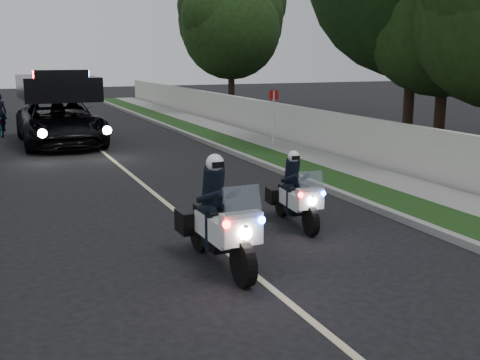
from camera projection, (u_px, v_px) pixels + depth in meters
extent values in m
plane|color=black|center=(317.00, 326.00, 7.61)|extent=(120.00, 120.00, 0.00)
cube|color=gray|center=(268.00, 166.00, 18.17)|extent=(0.20, 60.00, 0.15)
cube|color=#193814|center=(289.00, 164.00, 18.44)|extent=(1.20, 60.00, 0.16)
cube|color=gray|center=(325.00, 161.00, 18.93)|extent=(1.40, 60.00, 0.16)
cube|color=beige|center=(352.00, 139.00, 19.18)|extent=(0.22, 60.00, 1.50)
cube|color=#BFB78C|center=(136.00, 179.00, 16.62)|extent=(0.12, 50.00, 0.01)
imported|color=black|center=(62.00, 144.00, 23.03)|extent=(2.98, 6.34, 3.07)
imported|color=black|center=(1.00, 136.00, 25.47)|extent=(0.83, 1.95, 1.00)
imported|color=black|center=(1.00, 136.00, 25.47)|extent=(0.62, 0.46, 1.61)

